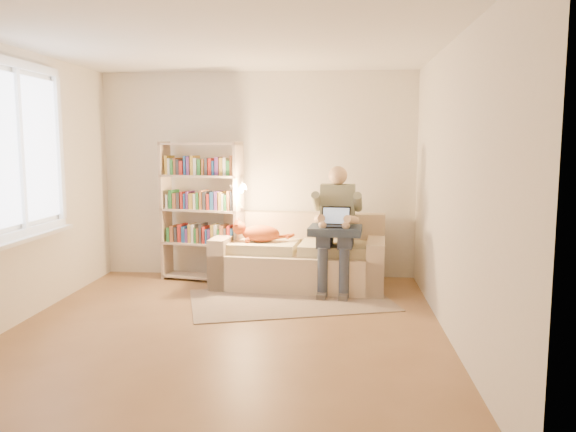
# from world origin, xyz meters

# --- Properties ---
(floor) EXTENTS (4.50, 4.50, 0.00)m
(floor) POSITION_xyz_m (0.00, 0.00, 0.00)
(floor) COLOR brown
(floor) RESTS_ON ground
(ceiling) EXTENTS (4.00, 4.50, 0.02)m
(ceiling) POSITION_xyz_m (0.00, 0.00, 2.60)
(ceiling) COLOR white
(ceiling) RESTS_ON wall_back
(wall_left) EXTENTS (0.02, 4.50, 2.60)m
(wall_left) POSITION_xyz_m (-2.00, 0.00, 1.30)
(wall_left) COLOR silver
(wall_left) RESTS_ON floor
(wall_right) EXTENTS (0.02, 4.50, 2.60)m
(wall_right) POSITION_xyz_m (2.00, 0.00, 1.30)
(wall_right) COLOR silver
(wall_right) RESTS_ON floor
(wall_back) EXTENTS (4.00, 0.02, 2.60)m
(wall_back) POSITION_xyz_m (0.00, 2.25, 1.30)
(wall_back) COLOR silver
(wall_back) RESTS_ON floor
(wall_front) EXTENTS (4.00, 0.02, 2.60)m
(wall_front) POSITION_xyz_m (0.00, -2.25, 1.30)
(wall_front) COLOR silver
(wall_front) RESTS_ON floor
(window) EXTENTS (0.12, 1.52, 1.69)m
(window) POSITION_xyz_m (-1.95, 0.20, 1.38)
(window) COLOR white
(window) RESTS_ON wall_left
(sofa) EXTENTS (2.08, 1.07, 0.85)m
(sofa) POSITION_xyz_m (0.57, 1.74, 0.31)
(sofa) COLOR #CBB390
(sofa) RESTS_ON floor
(person) EXTENTS (0.45, 0.67, 1.45)m
(person) POSITION_xyz_m (1.01, 1.55, 0.81)
(person) COLOR gray
(person) RESTS_ON sofa
(cat) EXTENTS (0.69, 0.27, 0.25)m
(cat) POSITION_xyz_m (0.08, 1.66, 0.65)
(cat) COLOR #D8622A
(cat) RESTS_ON sofa
(blanket) EXTENTS (0.62, 0.53, 0.09)m
(blanket) POSITION_xyz_m (0.99, 1.41, 0.73)
(blanket) COLOR #253141
(blanket) RESTS_ON person
(laptop) EXTENTS (0.35, 0.32, 0.27)m
(laptop) POSITION_xyz_m (0.99, 1.43, 0.83)
(laptop) COLOR black
(laptop) RESTS_ON blanket
(bookshelf) EXTENTS (1.13, 0.54, 1.73)m
(bookshelf) POSITION_xyz_m (-0.66, 1.90, 0.96)
(bookshelf) COLOR #C7AF96
(bookshelf) RESTS_ON floor
(rug) EXTENTS (2.41, 1.81, 0.01)m
(rug) POSITION_xyz_m (0.52, 1.07, 0.01)
(rug) COLOR gray
(rug) RESTS_ON floor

